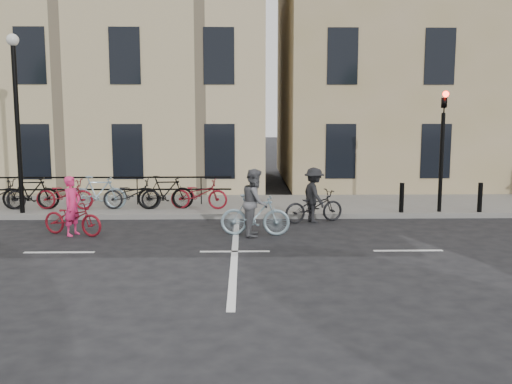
{
  "coord_description": "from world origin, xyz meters",
  "views": [
    {
      "loc": [
        0.22,
        -12.74,
        3.17
      ],
      "look_at": [
        0.53,
        2.0,
        1.1
      ],
      "focal_mm": 40.0,
      "sensor_mm": 36.0,
      "label": 1
    }
  ],
  "objects_px": {
    "lamp_post": "(16,101)",
    "cyclist_dark": "(314,201)",
    "cyclist_grey": "(255,209)",
    "cyclist_pink": "(73,215)",
    "traffic_light": "(443,136)"
  },
  "relations": [
    {
      "from": "cyclist_pink",
      "to": "cyclist_dark",
      "type": "height_order",
      "value": "cyclist_dark"
    },
    {
      "from": "lamp_post",
      "to": "cyclist_dark",
      "type": "xyz_separation_m",
      "value": [
        8.74,
        -0.92,
        -2.86
      ]
    },
    {
      "from": "cyclist_grey",
      "to": "cyclist_dark",
      "type": "bearing_deg",
      "value": -39.37
    },
    {
      "from": "traffic_light",
      "to": "lamp_post",
      "type": "distance_m",
      "value": 12.74
    },
    {
      "from": "traffic_light",
      "to": "lamp_post",
      "type": "bearing_deg",
      "value": 179.73
    },
    {
      "from": "traffic_light",
      "to": "cyclist_grey",
      "type": "bearing_deg",
      "value": -155.35
    },
    {
      "from": "cyclist_pink",
      "to": "cyclist_grey",
      "type": "height_order",
      "value": "cyclist_grey"
    },
    {
      "from": "traffic_light",
      "to": "cyclist_grey",
      "type": "relative_size",
      "value": 2.12
    },
    {
      "from": "traffic_light",
      "to": "cyclist_pink",
      "type": "height_order",
      "value": "traffic_light"
    },
    {
      "from": "lamp_post",
      "to": "cyclist_pink",
      "type": "xyz_separation_m",
      "value": [
        2.28,
        -2.54,
        -2.95
      ]
    },
    {
      "from": "traffic_light",
      "to": "lamp_post",
      "type": "xyz_separation_m",
      "value": [
        -12.7,
        0.06,
        1.04
      ]
    },
    {
      "from": "cyclist_grey",
      "to": "traffic_light",
      "type": "bearing_deg",
      "value": -60.09
    },
    {
      "from": "cyclist_pink",
      "to": "cyclist_grey",
      "type": "relative_size",
      "value": 1.0
    },
    {
      "from": "lamp_post",
      "to": "cyclist_grey",
      "type": "distance_m",
      "value": 7.99
    },
    {
      "from": "cyclist_pink",
      "to": "lamp_post",
      "type": "bearing_deg",
      "value": 62.41
    }
  ]
}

